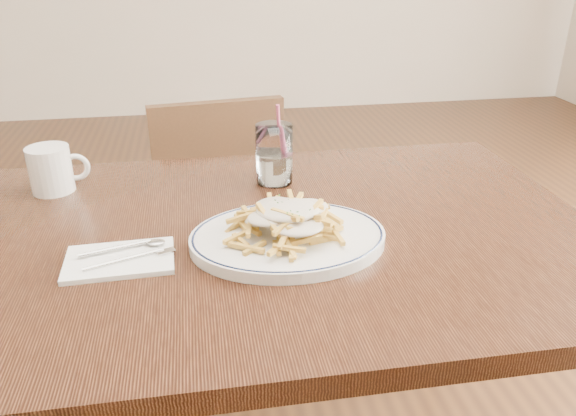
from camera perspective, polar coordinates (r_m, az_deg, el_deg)
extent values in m
cube|color=black|center=(1.05, -1.18, -2.97)|extent=(1.20, 0.80, 0.04)
cylinder|color=black|center=(1.59, -23.39, -10.27)|extent=(0.05, 0.05, 0.71)
cylinder|color=black|center=(1.68, 16.06, -7.00)|extent=(0.05, 0.05, 0.71)
cube|color=black|center=(1.91, -7.56, -0.85)|extent=(0.43, 0.43, 0.04)
cube|color=black|center=(1.66, -6.93, 3.67)|extent=(0.38, 0.09, 0.42)
cylinder|color=black|center=(2.17, -3.77, -3.30)|extent=(0.03, 0.03, 0.37)
cylinder|color=black|center=(2.13, -12.38, -4.49)|extent=(0.03, 0.03, 0.37)
cylinder|color=black|center=(1.90, -1.39, -7.87)|extent=(0.03, 0.03, 0.37)
cylinder|color=black|center=(1.85, -11.32, -9.36)|extent=(0.03, 0.03, 0.37)
torus|color=black|center=(0.98, 0.00, -2.80)|extent=(0.31, 0.31, 0.01)
ellipsoid|color=beige|center=(0.95, 0.00, -0.06)|extent=(0.17, 0.14, 0.02)
cube|color=white|center=(0.97, -16.73, -5.06)|extent=(0.18, 0.12, 0.01)
cylinder|color=white|center=(1.22, -1.41, 5.50)|extent=(0.08, 0.08, 0.13)
cylinder|color=white|center=(1.23, -1.40, 4.15)|extent=(0.07, 0.07, 0.06)
cylinder|color=#D04F76|center=(1.22, -0.88, 6.82)|extent=(0.02, 0.04, 0.17)
cylinder|color=silver|center=(1.28, -22.98, 3.63)|extent=(0.09, 0.09, 0.10)
torus|color=silver|center=(1.27, -20.79, 3.89)|extent=(0.06, 0.02, 0.06)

